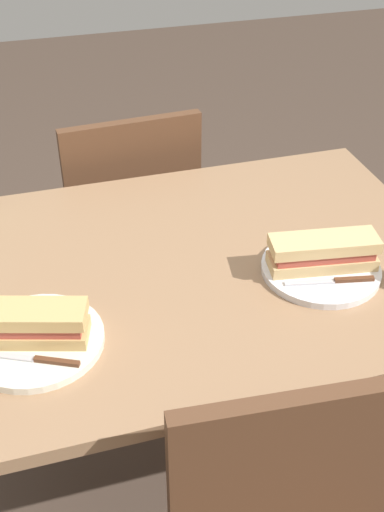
% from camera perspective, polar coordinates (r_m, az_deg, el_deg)
% --- Properties ---
extents(ground_plane, '(8.00, 8.00, 0.00)m').
position_cam_1_polar(ground_plane, '(1.90, 0.00, -19.03)').
color(ground_plane, '#47382D').
extents(dining_table, '(1.11, 0.78, 0.75)m').
position_cam_1_polar(dining_table, '(1.43, 0.00, -4.57)').
color(dining_table, '#997251').
rests_on(dining_table, ground).
extents(chair_near, '(0.42, 0.42, 0.86)m').
position_cam_1_polar(chair_near, '(1.97, -5.61, 3.12)').
color(chair_near, brown).
rests_on(chair_near, ground).
extents(plate_near, '(0.24, 0.24, 0.01)m').
position_cam_1_polar(plate_near, '(1.36, 11.24, -1.09)').
color(plate_near, white).
rests_on(plate_near, dining_table).
extents(baguette_sandwich_near, '(0.23, 0.10, 0.07)m').
position_cam_1_polar(baguette_sandwich_near, '(1.33, 11.44, 0.33)').
color(baguette_sandwich_near, '#DBB77A').
rests_on(baguette_sandwich_near, plate_near).
extents(knife_near, '(0.18, 0.05, 0.01)m').
position_cam_1_polar(knife_near, '(1.31, 12.46, -2.13)').
color(knife_near, silver).
rests_on(knife_near, plate_near).
extents(plate_far, '(0.24, 0.24, 0.01)m').
position_cam_1_polar(plate_far, '(1.20, -13.53, -7.24)').
color(plate_far, silver).
rests_on(plate_far, dining_table).
extents(baguette_sandwich_far, '(0.20, 0.12, 0.07)m').
position_cam_1_polar(baguette_sandwich_far, '(1.17, -13.82, -5.76)').
color(baguette_sandwich_far, tan).
rests_on(baguette_sandwich_far, plate_far).
extents(knife_far, '(0.17, 0.09, 0.01)m').
position_cam_1_polar(knife_far, '(1.15, -13.60, -8.80)').
color(knife_far, silver).
rests_on(knife_far, plate_far).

